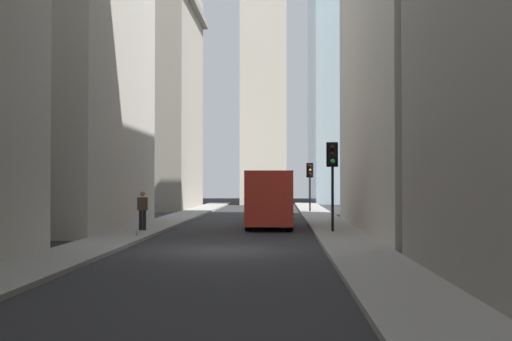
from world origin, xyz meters
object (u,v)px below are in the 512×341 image
delivery_truck (270,199)px  traffic_light_midblock (332,166)px  discarded_bottle (137,233)px  traffic_light_far_junction (310,176)px  pedestrian (143,209)px  hatchback_grey (272,209)px

delivery_truck → traffic_light_midblock: size_ratio=1.64×
delivery_truck → discarded_bottle: delivery_truck is taller
traffic_light_far_junction → pedestrian: (-18.70, 8.42, -1.70)m
traffic_light_midblock → traffic_light_far_junction: bearing=0.3°
hatchback_grey → discarded_bottle: hatchback_grey is taller
hatchback_grey → pedestrian: size_ratio=2.47×
hatchback_grey → discarded_bottle: (-13.62, 5.25, -0.42)m
pedestrian → hatchback_grey: bearing=-28.2°
delivery_truck → traffic_light_far_junction: traffic_light_far_junction is taller
hatchback_grey → pedestrian: pedestrian is taller
delivery_truck → traffic_light_far_junction: size_ratio=1.78×
hatchback_grey → discarded_bottle: bearing=158.9°
delivery_truck → discarded_bottle: bearing=142.0°
traffic_light_midblock → pedestrian: bearing=87.6°
delivery_truck → traffic_light_midblock: bearing=-145.1°
hatchback_grey → discarded_bottle: size_ratio=15.93×
traffic_light_far_junction → discarded_bottle: traffic_light_far_junction is taller
traffic_light_far_junction → pedestrian: 20.58m
hatchback_grey → pedestrian: 12.05m
traffic_light_far_junction → delivery_truck: bearing=169.7°
delivery_truck → discarded_bottle: (-6.71, 5.25, -1.21)m
traffic_light_midblock → discarded_bottle: size_ratio=14.60×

